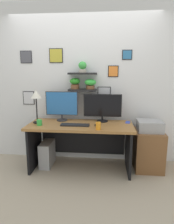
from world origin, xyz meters
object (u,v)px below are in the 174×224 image
object	(u,v)px
coffee_mug	(39,123)
computer_tower_left	(47,154)
water_cup	(98,126)
keyboard	(75,125)
desk	(81,136)
drawer_cabinet	(148,150)
monitor_left	(62,105)
computer_mouse	(96,125)
desk_lamp	(36,97)
monitor_right	(103,107)
printer	(150,126)
cell_phone	(128,122)

from	to	relation	value
coffee_mug	computer_tower_left	size ratio (longest dim) A/B	0.22
water_cup	keyboard	bearing A→B (deg)	153.56
desk	drawer_cabinet	world-z (taller)	desk
monitor_left	computer_mouse	xyz separation A→B (m)	(0.59, -0.29, -0.25)
desk_lamp	computer_tower_left	world-z (taller)	desk_lamp
monitor_left	desk	bearing A→B (deg)	-25.50
monitor_right	water_cup	bearing A→B (deg)	-95.77
keyboard	printer	bearing A→B (deg)	9.73
monitor_right	printer	xyz separation A→B (m)	(0.75, -0.10, -0.28)
monitor_right	computer_mouse	world-z (taller)	monitor_right
printer	computer_tower_left	xyz separation A→B (m)	(-1.67, -0.06, -0.52)
computer_tower_left	monitor_left	bearing A→B (deg)	33.61
desk_lamp	printer	size ratio (longest dim) A/B	1.39
monitor_left	printer	xyz separation A→B (m)	(1.43, -0.10, -0.30)
desk	computer_mouse	distance (m)	0.36
desk_lamp	drawer_cabinet	distance (m)	1.99
cell_phone	drawer_cabinet	bearing A→B (deg)	0.35
desk	water_cup	world-z (taller)	water_cup
computer_mouse	desk_lamp	size ratio (longest dim) A/B	0.17
desk_lamp	coffee_mug	world-z (taller)	desk_lamp
monitor_left	coffee_mug	xyz separation A→B (m)	(-0.28, -0.34, -0.22)
cell_phone	coffee_mug	xyz separation A→B (m)	(-1.37, -0.31, 0.04)
water_cup	drawer_cabinet	size ratio (longest dim) A/B	0.17
desk	desk_lamp	size ratio (longest dim) A/B	3.10
keyboard	monitor_right	bearing A→B (deg)	36.06
keyboard	cell_phone	distance (m)	0.87
monitor_left	monitor_right	world-z (taller)	monitor_left
keyboard	water_cup	size ratio (longest dim) A/B	4.00
printer	cell_phone	bearing A→B (deg)	168.97
water_cup	printer	distance (m)	0.89
desk_lamp	printer	world-z (taller)	desk_lamp
desk	cell_phone	size ratio (longest dim) A/B	11.75
monitor_left	keyboard	xyz separation A→B (m)	(0.27, -0.30, -0.26)
coffee_mug	printer	xyz separation A→B (m)	(1.71, 0.24, -0.08)
coffee_mug	printer	size ratio (longest dim) A/B	0.24
keyboard	water_cup	bearing A→B (deg)	-26.44
coffee_mug	computer_mouse	bearing A→B (deg)	3.38
coffee_mug	water_cup	world-z (taller)	water_cup
desk	computer_tower_left	distance (m)	0.67
computer_tower_left	computer_mouse	bearing A→B (deg)	-9.25
desk	coffee_mug	size ratio (longest dim) A/B	18.27
desk_lamp	water_cup	world-z (taller)	desk_lamp
computer_mouse	computer_tower_left	xyz separation A→B (m)	(-0.83, 0.14, -0.56)
monitor_right	keyboard	xyz separation A→B (m)	(-0.41, -0.30, -0.24)
desk	cell_phone	bearing A→B (deg)	9.49
desk_lamp	keyboard	bearing A→B (deg)	-9.01
desk	water_cup	xyz separation A→B (m)	(0.29, -0.32, 0.26)
desk	monitor_right	world-z (taller)	monitor_right
desk_lamp	printer	xyz separation A→B (m)	(1.79, 0.10, -0.45)
drawer_cabinet	computer_tower_left	distance (m)	1.67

